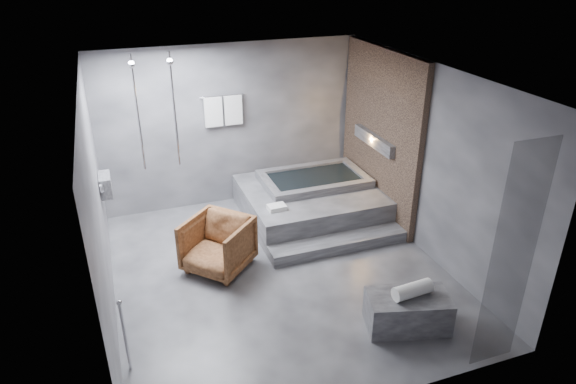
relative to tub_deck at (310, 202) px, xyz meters
name	(u,v)px	position (x,y,z in m)	size (l,w,h in m)	color
room	(300,149)	(-0.65, -1.21, 1.48)	(5.00, 5.04, 2.82)	#313133
tub_deck	(310,202)	(0.00, 0.00, 0.00)	(2.20, 2.00, 0.50)	#363639
tub_step	(339,244)	(0.00, -1.18, -0.16)	(2.20, 0.36, 0.18)	#363639
concrete_bench	(407,311)	(0.04, -3.06, -0.03)	(0.98, 0.54, 0.44)	#313134
driftwood_chair	(218,245)	(-1.84, -1.06, 0.14)	(0.83, 0.86, 0.78)	#412110
rolled_towel	(413,290)	(0.07, -3.06, 0.28)	(0.18, 0.18, 0.49)	white
deck_towel	(277,207)	(-0.77, -0.53, 0.29)	(0.28, 0.20, 0.07)	silver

